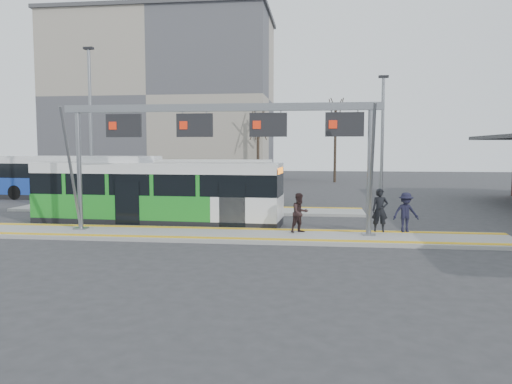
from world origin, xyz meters
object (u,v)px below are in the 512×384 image
hero_bus (157,193)px  passenger_a (380,210)px  gantry (222,130)px  passenger_b (300,213)px  passenger_c (406,213)px

hero_bus → passenger_a: (10.05, -1.88, -0.42)m
gantry → hero_bus: gantry is taller
passenger_b → passenger_c: passenger_c is taller
passenger_a → gantry: bearing=-171.0°
passenger_b → hero_bus: bearing=121.2°
passenger_a → passenger_b: bearing=-168.8°
passenger_a → passenger_b: 3.29m
gantry → passenger_a: (6.37, 0.85, -3.26)m
hero_bus → passenger_b: (6.81, -2.44, -0.51)m
gantry → hero_bus: bearing=143.5°
gantry → passenger_a: gantry is taller
passenger_a → passenger_c: size_ratio=1.09×
gantry → passenger_a: size_ratio=7.28×
gantry → hero_bus: (-3.68, 2.73, -2.84)m
hero_bus → passenger_a: bearing=-7.6°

